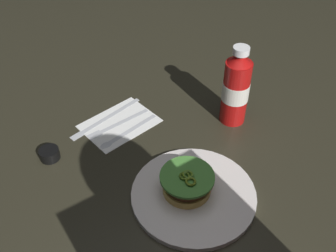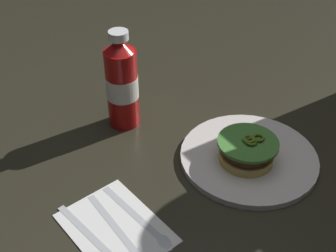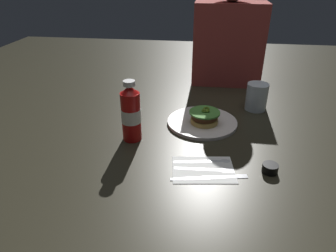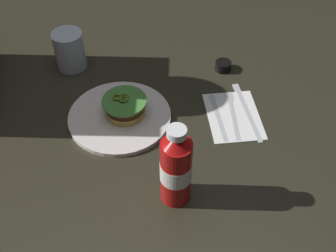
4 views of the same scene
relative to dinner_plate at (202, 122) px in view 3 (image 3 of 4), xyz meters
name	(u,v)px [view 3 (image 3 of 4)]	position (x,y,z in m)	size (l,w,h in m)	color
ground_plane	(196,137)	(-0.02, -0.10, -0.01)	(3.00, 3.00, 0.00)	#2A281C
dinner_plate	(202,122)	(0.00, 0.00, 0.00)	(0.27, 0.27, 0.01)	silver
burger_sandwich	(204,117)	(0.01, -0.01, 0.03)	(0.12, 0.12, 0.05)	tan
ketchup_bottle	(131,113)	(-0.24, -0.15, 0.09)	(0.07, 0.07, 0.21)	#B1110F
water_glass	(257,97)	(0.22, 0.16, 0.05)	(0.09, 0.09, 0.11)	silver
condiment_cup	(270,168)	(0.21, -0.28, 0.01)	(0.05, 0.05, 0.03)	black
napkin	(203,169)	(0.01, -0.30, 0.00)	(0.18, 0.14, 0.00)	white
butter_knife	(214,176)	(0.05, -0.33, 0.00)	(0.22, 0.06, 0.00)	silver
fork_utensil	(210,169)	(0.03, -0.30, 0.00)	(0.18, 0.03, 0.00)	silver
spoon_utensil	(211,160)	(0.04, -0.25, 0.00)	(0.18, 0.05, 0.00)	silver
diner_person	(229,34)	(0.10, 0.48, 0.24)	(0.34, 0.17, 0.56)	#933632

